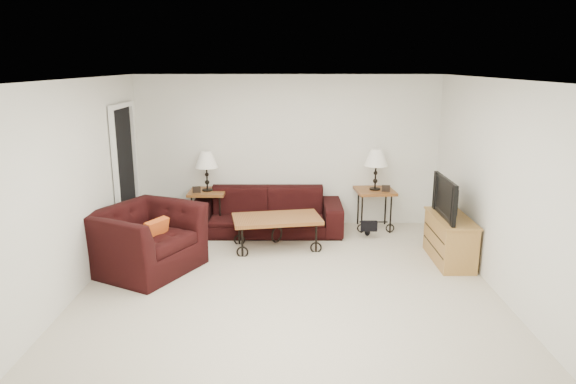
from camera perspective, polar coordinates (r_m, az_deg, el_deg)
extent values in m
plane|color=beige|center=(6.56, -0.01, -10.00)|extent=(5.00, 5.00, 0.00)
cube|color=silver|center=(8.61, 0.02, 4.53)|extent=(5.00, 0.02, 2.50)
cube|color=silver|center=(3.77, -0.06, -8.16)|extent=(5.00, 0.02, 2.50)
cube|color=silver|center=(6.65, -22.08, 0.63)|extent=(0.02, 5.00, 2.50)
cube|color=silver|center=(6.65, 22.09, 0.62)|extent=(0.02, 5.00, 2.50)
plane|color=white|center=(6.00, -0.01, 12.37)|extent=(5.00, 5.00, 0.00)
cube|color=black|center=(8.20, -17.52, 1.75)|extent=(0.08, 0.94, 2.04)
imported|color=black|center=(8.35, -2.34, -2.12)|extent=(2.41, 0.94, 0.70)
cube|color=brown|center=(8.63, -8.80, -1.93)|extent=(0.59, 0.59, 0.65)
cube|color=brown|center=(8.64, 9.47, -1.88)|extent=(0.66, 0.66, 0.67)
cube|color=black|center=(8.41, -10.05, 0.26)|extent=(0.13, 0.04, 0.11)
cube|color=black|center=(8.42, 10.75, 0.39)|extent=(0.13, 0.03, 0.11)
cube|color=brown|center=(7.66, -1.24, -4.50)|extent=(1.38, 0.90, 0.48)
imported|color=black|center=(7.07, -15.45, -5.09)|extent=(1.61, 1.67, 0.84)
cube|color=#C84519|center=(6.95, -14.42, -4.47)|extent=(0.27, 0.38, 0.38)
cube|color=#A3783C|center=(7.48, 17.42, -4.99)|extent=(0.44, 1.06, 0.64)
imported|color=black|center=(7.31, 17.60, -0.61)|extent=(0.12, 0.95, 0.55)
ellipsoid|color=black|center=(8.28, 8.80, -3.14)|extent=(0.42, 0.34, 0.50)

